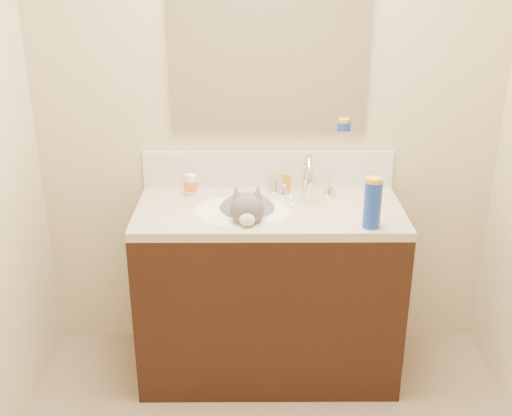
{
  "coord_description": "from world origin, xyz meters",
  "views": [
    {
      "loc": [
        -0.07,
        -1.68,
        1.98
      ],
      "look_at": [
        -0.06,
        0.92,
        0.88
      ],
      "focal_mm": 45.0,
      "sensor_mm": 36.0,
      "label": 1
    }
  ],
  "objects_px": {
    "pill_bottle": "(191,185)",
    "silver_jar": "(272,185)",
    "vanity_cabinet": "(269,295)",
    "spray_can": "(372,205)",
    "faucet": "(307,179)",
    "cat": "(248,216)",
    "basin": "(243,225)",
    "amber_bottle": "(287,183)"
  },
  "relations": [
    {
      "from": "pill_bottle",
      "to": "silver_jar",
      "type": "distance_m",
      "value": 0.39
    },
    {
      "from": "vanity_cabinet",
      "to": "spray_can",
      "type": "xyz_separation_m",
      "value": [
        0.42,
        -0.21,
        0.55
      ]
    },
    {
      "from": "faucet",
      "to": "cat",
      "type": "xyz_separation_m",
      "value": [
        -0.28,
        -0.16,
        -0.12
      ]
    },
    {
      "from": "basin",
      "to": "cat",
      "type": "height_order",
      "value": "cat"
    },
    {
      "from": "amber_bottle",
      "to": "cat",
      "type": "bearing_deg",
      "value": -130.53
    },
    {
      "from": "faucet",
      "to": "cat",
      "type": "distance_m",
      "value": 0.34
    },
    {
      "from": "silver_jar",
      "to": "basin",
      "type": "bearing_deg",
      "value": -120.06
    },
    {
      "from": "cat",
      "to": "pill_bottle",
      "type": "distance_m",
      "value": 0.34
    },
    {
      "from": "vanity_cabinet",
      "to": "silver_jar",
      "type": "xyz_separation_m",
      "value": [
        0.02,
        0.21,
        0.48
      ]
    },
    {
      "from": "vanity_cabinet",
      "to": "amber_bottle",
      "type": "relative_size",
      "value": 12.5
    },
    {
      "from": "faucet",
      "to": "amber_bottle",
      "type": "xyz_separation_m",
      "value": [
        -0.09,
        0.05,
        -0.04
      ]
    },
    {
      "from": "amber_bottle",
      "to": "faucet",
      "type": "bearing_deg",
      "value": -29.72
    },
    {
      "from": "amber_bottle",
      "to": "spray_can",
      "type": "distance_m",
      "value": 0.52
    },
    {
      "from": "cat",
      "to": "amber_bottle",
      "type": "distance_m",
      "value": 0.29
    },
    {
      "from": "faucet",
      "to": "pill_bottle",
      "type": "height_order",
      "value": "faucet"
    },
    {
      "from": "vanity_cabinet",
      "to": "pill_bottle",
      "type": "xyz_separation_m",
      "value": [
        -0.37,
        0.16,
        0.5
      ]
    },
    {
      "from": "vanity_cabinet",
      "to": "pill_bottle",
      "type": "height_order",
      "value": "pill_bottle"
    },
    {
      "from": "faucet",
      "to": "silver_jar",
      "type": "xyz_separation_m",
      "value": [
        -0.16,
        0.08,
        -0.06
      ]
    },
    {
      "from": "silver_jar",
      "to": "pill_bottle",
      "type": "bearing_deg",
      "value": -172.9
    },
    {
      "from": "faucet",
      "to": "spray_can",
      "type": "xyz_separation_m",
      "value": [
        0.24,
        -0.35,
        0.01
      ]
    },
    {
      "from": "cat",
      "to": "silver_jar",
      "type": "distance_m",
      "value": 0.27
    },
    {
      "from": "amber_bottle",
      "to": "spray_can",
      "type": "height_order",
      "value": "spray_can"
    },
    {
      "from": "pill_bottle",
      "to": "amber_bottle",
      "type": "distance_m",
      "value": 0.45
    },
    {
      "from": "vanity_cabinet",
      "to": "silver_jar",
      "type": "bearing_deg",
      "value": 84.59
    },
    {
      "from": "vanity_cabinet",
      "to": "pill_bottle",
      "type": "bearing_deg",
      "value": 155.88
    },
    {
      "from": "basin",
      "to": "pill_bottle",
      "type": "distance_m",
      "value": 0.34
    },
    {
      "from": "cat",
      "to": "spray_can",
      "type": "height_order",
      "value": "spray_can"
    },
    {
      "from": "basin",
      "to": "spray_can",
      "type": "bearing_deg",
      "value": -18.29
    },
    {
      "from": "pill_bottle",
      "to": "cat",
      "type": "bearing_deg",
      "value": -35.09
    },
    {
      "from": "vanity_cabinet",
      "to": "silver_jar",
      "type": "relative_size",
      "value": 21.41
    },
    {
      "from": "spray_can",
      "to": "pill_bottle",
      "type": "bearing_deg",
      "value": 154.66
    },
    {
      "from": "vanity_cabinet",
      "to": "amber_bottle",
      "type": "height_order",
      "value": "amber_bottle"
    },
    {
      "from": "cat",
      "to": "silver_jar",
      "type": "xyz_separation_m",
      "value": [
        0.12,
        0.24,
        0.06
      ]
    },
    {
      "from": "spray_can",
      "to": "basin",
      "type": "bearing_deg",
      "value": 161.71
    },
    {
      "from": "vanity_cabinet",
      "to": "faucet",
      "type": "xyz_separation_m",
      "value": [
        0.18,
        0.14,
        0.54
      ]
    },
    {
      "from": "cat",
      "to": "amber_bottle",
      "type": "height_order",
      "value": "cat"
    },
    {
      "from": "vanity_cabinet",
      "to": "faucet",
      "type": "height_order",
      "value": "faucet"
    },
    {
      "from": "faucet",
      "to": "pill_bottle",
      "type": "xyz_separation_m",
      "value": [
        -0.55,
        0.03,
        -0.04
      ]
    },
    {
      "from": "basin",
      "to": "amber_bottle",
      "type": "xyz_separation_m",
      "value": [
        0.21,
        0.22,
        0.12
      ]
    },
    {
      "from": "faucet",
      "to": "pill_bottle",
      "type": "bearing_deg",
      "value": 177.18
    },
    {
      "from": "pill_bottle",
      "to": "spray_can",
      "type": "bearing_deg",
      "value": -25.34
    },
    {
      "from": "faucet",
      "to": "spray_can",
      "type": "relative_size",
      "value": 1.4
    }
  ]
}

